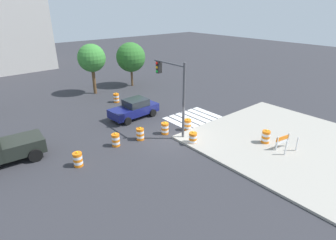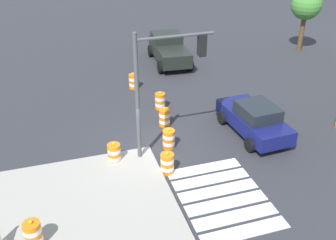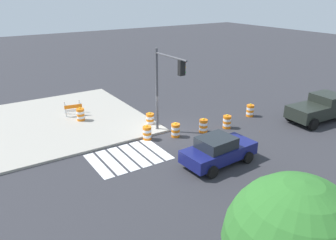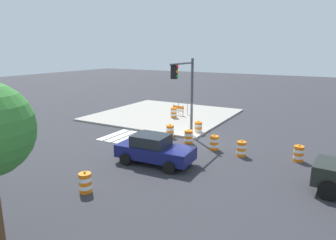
# 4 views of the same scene
# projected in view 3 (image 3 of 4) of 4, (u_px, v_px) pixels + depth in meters

# --- Properties ---
(ground_plane) EXTENTS (120.00, 120.00, 0.00)m
(ground_plane) POSITION_uv_depth(u_px,v_px,m) (169.00, 132.00, 22.69)
(ground_plane) COLOR #2D2D33
(sidewalk_corner) EXTENTS (12.00, 12.00, 0.15)m
(sidewalk_corner) POSITION_uv_depth(u_px,v_px,m) (56.00, 121.00, 24.31)
(sidewalk_corner) COLOR #9E998E
(sidewalk_corner) RESTS_ON ground
(crosswalk_stripes) EXTENTS (4.35, 3.20, 0.02)m
(crosswalk_stripes) POSITION_uv_depth(u_px,v_px,m) (129.00, 157.00, 19.25)
(crosswalk_stripes) COLOR silver
(crosswalk_stripes) RESTS_ON ground
(sports_car) EXTENTS (4.39, 2.32, 1.63)m
(sports_car) POSITION_uv_depth(u_px,v_px,m) (218.00, 150.00, 18.27)
(sports_car) COLOR navy
(sports_car) RESTS_ON ground
(pickup_truck) EXTENTS (5.27, 2.62, 1.92)m
(pickup_truck) POSITION_uv_depth(u_px,v_px,m) (322.00, 108.00, 24.40)
(pickup_truck) COLOR black
(pickup_truck) RESTS_ON ground
(traffic_barrel_near_corner) EXTENTS (0.56, 0.56, 1.02)m
(traffic_barrel_near_corner) POSITION_uv_depth(u_px,v_px,m) (147.00, 133.00, 21.36)
(traffic_barrel_near_corner) COLOR orange
(traffic_barrel_near_corner) RESTS_ON ground
(traffic_barrel_crosswalk_end) EXTENTS (0.56, 0.56, 1.02)m
(traffic_barrel_crosswalk_end) POSITION_uv_depth(u_px,v_px,m) (203.00, 126.00, 22.47)
(traffic_barrel_crosswalk_end) COLOR orange
(traffic_barrel_crosswalk_end) RESTS_ON ground
(traffic_barrel_median_near) EXTENTS (0.56, 0.56, 1.02)m
(traffic_barrel_median_near) POSITION_uv_depth(u_px,v_px,m) (273.00, 201.00, 14.47)
(traffic_barrel_median_near) COLOR orange
(traffic_barrel_median_near) RESTS_ON ground
(traffic_barrel_median_far) EXTENTS (0.56, 0.56, 1.02)m
(traffic_barrel_median_far) POSITION_uv_depth(u_px,v_px,m) (176.00, 130.00, 21.78)
(traffic_barrel_median_far) COLOR orange
(traffic_barrel_median_far) RESTS_ON ground
(traffic_barrel_far_curb) EXTENTS (0.56, 0.56, 1.02)m
(traffic_barrel_far_curb) POSITION_uv_depth(u_px,v_px,m) (250.00, 111.00, 25.33)
(traffic_barrel_far_curb) COLOR orange
(traffic_barrel_far_curb) RESTS_ON ground
(traffic_barrel_lane_center) EXTENTS (0.56, 0.56, 1.02)m
(traffic_barrel_lane_center) POSITION_uv_depth(u_px,v_px,m) (150.00, 120.00, 23.58)
(traffic_barrel_lane_center) COLOR orange
(traffic_barrel_lane_center) RESTS_ON ground
(traffic_barrel_opposite_curb) EXTENTS (0.56, 0.56, 1.02)m
(traffic_barrel_opposite_curb) POSITION_uv_depth(u_px,v_px,m) (227.00, 122.00, 23.17)
(traffic_barrel_opposite_curb) COLOR orange
(traffic_barrel_opposite_curb) RESTS_ON ground
(traffic_barrel_on_sidewalk) EXTENTS (0.56, 0.56, 1.02)m
(traffic_barrel_on_sidewalk) POSITION_uv_depth(u_px,v_px,m) (81.00, 114.00, 24.12)
(traffic_barrel_on_sidewalk) COLOR orange
(traffic_barrel_on_sidewalk) RESTS_ON sidewalk_corner
(construction_barricade) EXTENTS (1.35, 0.99, 1.00)m
(construction_barricade) POSITION_uv_depth(u_px,v_px,m) (73.00, 108.00, 25.05)
(construction_barricade) COLOR silver
(construction_barricade) RESTS_ON sidewalk_corner
(traffic_light_pole) EXTENTS (0.47, 3.29, 5.50)m
(traffic_light_pole) POSITION_uv_depth(u_px,v_px,m) (167.00, 79.00, 20.55)
(traffic_light_pole) COLOR #4C4C51
(traffic_light_pole) RESTS_ON sidewalk_corner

